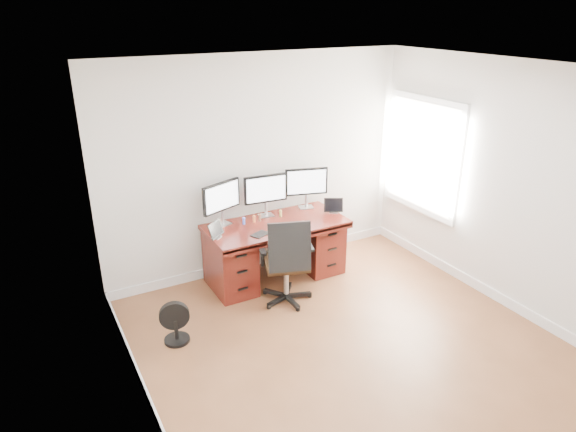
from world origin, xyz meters
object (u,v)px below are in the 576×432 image
desk (275,248)px  office_chair (287,275)px  keyboard (281,230)px  floor_fan (176,323)px  monitor_center (266,190)px

desk → office_chair: 0.61m
desk → office_chair: bearing=-104.8°
keyboard → desk: bearing=61.2°
desk → floor_fan: size_ratio=3.80×
monitor_center → keyboard: monitor_center is taller
desk → office_chair: (-0.16, -0.59, -0.05)m
office_chair → monitor_center: 1.12m
office_chair → floor_fan: (-1.35, -0.13, -0.13)m
floor_fan → keyboard: 1.62m
floor_fan → desk: bearing=40.1°
keyboard → monitor_center: bearing=66.4°
floor_fan → keyboard: (1.45, 0.46, 0.54)m
floor_fan → monitor_center: monitor_center is taller
office_chair → monitor_center: monitor_center is taller
keyboard → floor_fan: bearing=179.6°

